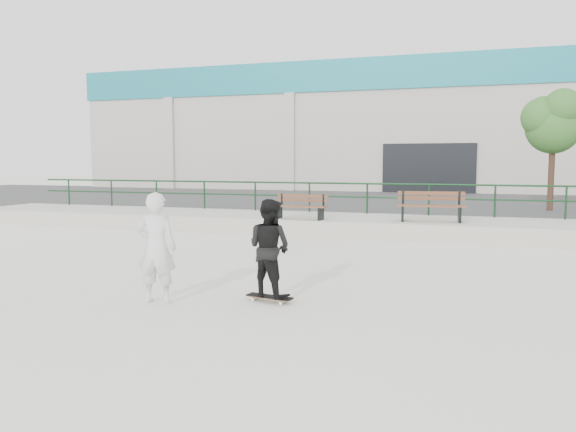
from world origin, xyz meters
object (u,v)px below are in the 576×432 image
(bench_left, at_px, (300,207))
(skateboard, at_px, (269,297))
(bench_right, at_px, (431,206))
(tree, at_px, (555,121))
(seated_skater, at_px, (157,248))
(standing_skater, at_px, (269,248))

(bench_left, distance_m, skateboard, 8.11)
(bench_right, relative_size, tree, 0.47)
(skateboard, bearing_deg, tree, 77.19)
(bench_left, bearing_deg, bench_right, 12.29)
(bench_right, xyz_separation_m, seated_skater, (-3.60, -9.01, -0.05))
(tree, height_order, seated_skater, tree)
(skateboard, relative_size, seated_skater, 0.45)
(tree, xyz_separation_m, standing_skater, (-5.71, -13.43, -2.78))
(bench_right, xyz_separation_m, standing_skater, (-1.92, -8.39, -0.06))
(bench_right, xyz_separation_m, skateboard, (-1.92, -8.39, -0.87))
(bench_left, height_order, skateboard, bench_left)
(standing_skater, bearing_deg, bench_left, -58.17)
(bench_left, xyz_separation_m, bench_right, (3.80, 0.54, 0.07))
(bench_left, height_order, standing_skater, standing_skater)
(tree, bearing_deg, standing_skater, -113.04)
(bench_right, relative_size, standing_skater, 1.25)
(bench_left, bearing_deg, seated_skater, -84.47)
(bench_left, bearing_deg, skateboard, -72.37)
(skateboard, bearing_deg, seated_skater, -149.49)
(bench_right, height_order, seated_skater, seated_skater)
(bench_right, height_order, skateboard, bench_right)
(bench_left, bearing_deg, standing_skater, -72.37)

